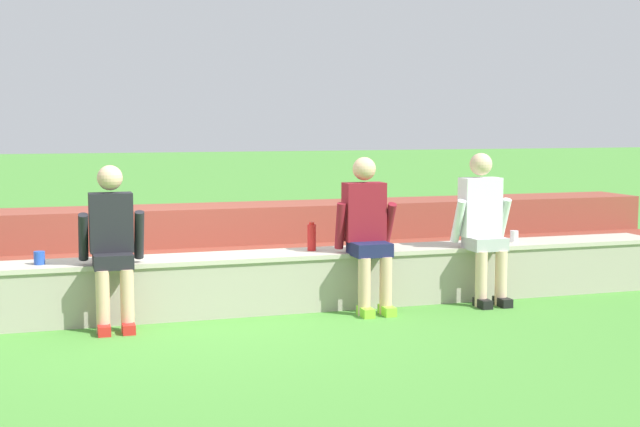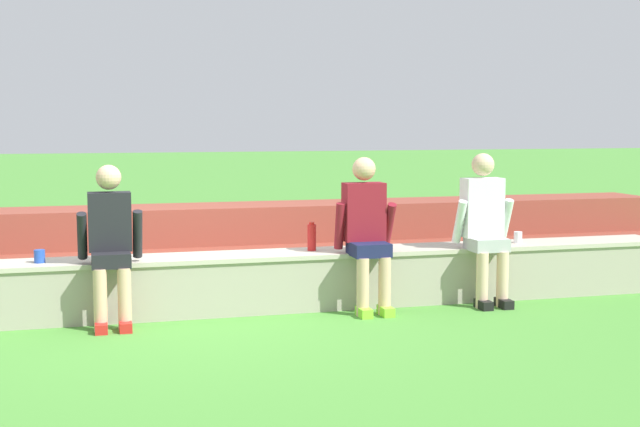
{
  "view_description": "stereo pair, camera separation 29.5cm",
  "coord_description": "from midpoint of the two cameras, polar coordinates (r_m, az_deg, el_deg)",
  "views": [
    {
      "loc": [
        -1.18,
        -7.31,
        1.71
      ],
      "look_at": [
        1.17,
        0.24,
        0.86
      ],
      "focal_mm": 48.95,
      "sensor_mm": 36.0,
      "label": 1
    },
    {
      "loc": [
        -0.9,
        -7.39,
        1.71
      ],
      "look_at": [
        1.17,
        0.24,
        0.86
      ],
      "focal_mm": 48.95,
      "sensor_mm": 36.0,
      "label": 2
    }
  ],
  "objects": [
    {
      "name": "water_bottle_mid_right",
      "position": [
        7.99,
        -1.61,
        -1.56
      ],
      "size": [
        0.08,
        0.08,
        0.26
      ],
      "color": "red",
      "rests_on": "stone_seating_wall"
    },
    {
      "name": "ground_plane",
      "position": [
        7.61,
        -9.08,
        -6.94
      ],
      "size": [
        80.0,
        80.0,
        0.0
      ],
      "primitive_type": "plane",
      "color": "#4C9338"
    },
    {
      "name": "plastic_cup_right_end",
      "position": [
        7.65,
        -18.94,
        -2.77
      ],
      "size": [
        0.09,
        0.09,
        0.11
      ],
      "primitive_type": "cylinder",
      "color": "blue",
      "rests_on": "stone_seating_wall"
    },
    {
      "name": "plastic_cup_left_end",
      "position": [
        8.75,
        11.64,
        -1.47
      ],
      "size": [
        0.08,
        0.08,
        0.11
      ],
      "primitive_type": "cylinder",
      "color": "white",
      "rests_on": "stone_seating_wall"
    },
    {
      "name": "brick_bleachers",
      "position": [
        9.22,
        -10.65,
        -2.59
      ],
      "size": [
        11.29,
        1.52,
        0.79
      ],
      "color": "brown",
      "rests_on": "ground"
    },
    {
      "name": "person_left_of_center",
      "position": [
        7.82,
        2.02,
        -1.01
      ],
      "size": [
        0.55,
        0.55,
        1.38
      ],
      "color": "#DBAD89",
      "rests_on": "ground"
    },
    {
      "name": "person_far_left",
      "position": [
        7.39,
        -14.55,
        -1.79
      ],
      "size": [
        0.53,
        0.51,
        1.34
      ],
      "color": "#DBAD89",
      "rests_on": "ground"
    },
    {
      "name": "person_center",
      "position": [
        8.26,
        9.61,
        -0.61
      ],
      "size": [
        0.55,
        0.5,
        1.41
      ],
      "color": "beige",
      "rests_on": "ground"
    },
    {
      "name": "stone_seating_wall",
      "position": [
        7.79,
        -9.37,
        -4.58
      ],
      "size": [
        9.35,
        0.52,
        0.52
      ],
      "color": "#A8A08E",
      "rests_on": "ground"
    }
  ]
}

